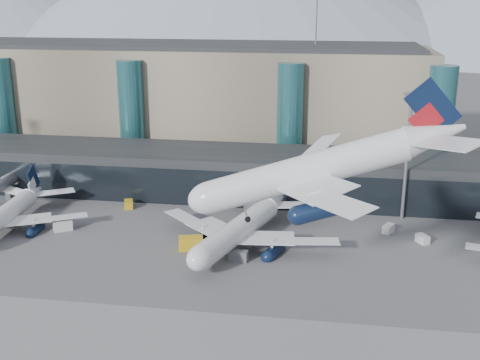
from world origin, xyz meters
name	(u,v)px	position (x,y,z in m)	size (l,w,h in m)	color
ground	(209,332)	(0.00, 0.00, 0.00)	(900.00, 900.00, 0.00)	#515154
concourse	(261,175)	(-0.02, 57.73, 4.97)	(170.00, 27.00, 10.00)	black
terminal_main	(185,101)	(-25.00, 90.00, 15.44)	(130.00, 30.00, 31.00)	gray
teal_towers	(209,118)	(-14.99, 74.01, 14.01)	(116.40, 19.40, 46.00)	#235D64
lightmast_mid	(408,150)	(30.00, 48.00, 14.42)	(3.00, 1.20, 25.60)	slate
hero_jet	(333,158)	(15.37, -3.05, 25.73)	(33.51, 33.79, 10.94)	silver
jet_parked_left	(10,206)	(-46.25, 32.32, 3.96)	(32.47, 31.81, 10.47)	silver
jet_parked_mid	(247,218)	(0.54, 31.76, 4.56)	(35.56, 37.52, 12.05)	silver
veh_a	(63,225)	(-35.26, 31.41, 1.00)	(3.56, 2.00, 2.00)	silver
veh_b	(129,204)	(-26.86, 45.48, 0.82)	(2.84, 1.75, 1.64)	gold
veh_c	(238,256)	(0.33, 22.93, 0.90)	(3.24, 1.71, 1.80)	#515156
veh_d	(388,229)	(26.68, 39.81, 0.78)	(2.74, 1.47, 1.57)	silver
veh_g	(422,239)	(32.46, 35.73, 0.75)	(2.57, 1.50, 1.50)	silver
veh_h	(191,243)	(-8.77, 26.35, 1.18)	(4.28, 2.25, 2.36)	gold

